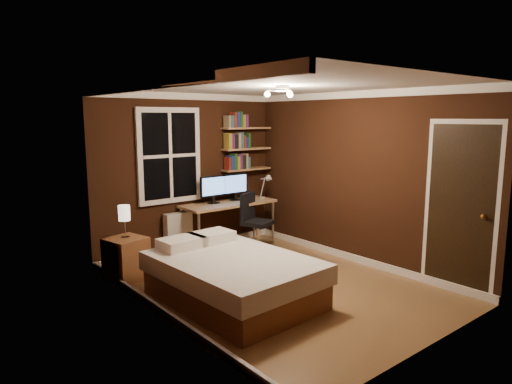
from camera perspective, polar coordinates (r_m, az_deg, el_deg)
floor at (r=5.98m, az=2.43°, el=-11.54°), size 4.20×4.20×0.00m
wall_back at (r=7.35m, az=-8.44°, el=2.33°), size 3.20×0.04×2.50m
wall_left at (r=4.76m, az=-12.02°, el=-1.50°), size 0.04×4.20×2.50m
wall_right at (r=6.82m, az=12.62°, el=1.68°), size 0.04×4.20×2.50m
ceiling at (r=5.61m, az=2.61°, el=13.11°), size 3.20×4.20×0.02m
window at (r=7.12m, az=-10.78°, el=4.48°), size 1.06×0.06×1.46m
door at (r=6.02m, az=24.12°, el=-2.06°), size 0.03×0.82×2.05m
door_knob at (r=5.87m, az=26.54°, el=-2.76°), size 0.06×0.06×0.06m
ceiling_fixture at (r=5.53m, az=3.31°, el=12.12°), size 0.44×0.44×0.18m
bookshelf_lower at (r=7.85m, az=-1.20°, el=2.87°), size 0.92×0.22×0.03m
books_row_lower at (r=7.84m, az=-1.20°, el=3.82°), size 0.48×0.16×0.23m
bookshelf_middle at (r=7.82m, az=-1.20°, el=5.42°), size 0.92×0.22×0.03m
books_row_middle at (r=7.82m, az=-1.21°, el=6.37°), size 0.48×0.16×0.23m
bookshelf_upper at (r=7.81m, az=-1.21°, el=7.98°), size 0.92×0.22×0.03m
books_row_upper at (r=7.81m, az=-1.22°, el=8.94°), size 0.42×0.16×0.23m
bed at (r=5.42m, az=-3.00°, el=-10.60°), size 1.49×2.00×0.66m
nightstand at (r=6.30m, az=-15.90°, el=-8.05°), size 0.55×0.55×0.57m
bedside_lamp at (r=6.18m, az=-16.11°, el=-3.59°), size 0.15×0.15×0.44m
radiator at (r=7.28m, az=-9.69°, el=-5.14°), size 0.44×0.15×0.66m
desk at (r=7.47m, az=-3.43°, el=-1.77°), size 1.60×0.60×0.76m
monitor_left at (r=7.35m, az=-5.36°, el=0.29°), size 0.48×0.12×0.45m
monitor_right at (r=7.60m, az=-2.61°, el=0.62°), size 0.48×0.12×0.45m
desk_lamp at (r=7.73m, az=1.20°, el=0.74°), size 0.14×0.32×0.44m
office_chair at (r=7.36m, az=-0.09°, el=-4.70°), size 0.54×0.54×0.93m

